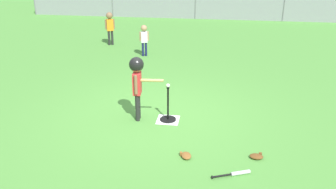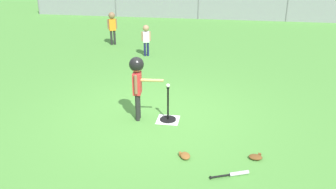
# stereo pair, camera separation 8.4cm
# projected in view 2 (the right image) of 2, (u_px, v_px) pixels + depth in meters

# --- Properties ---
(ground_plane) EXTENTS (60.00, 60.00, 0.00)m
(ground_plane) POSITION_uv_depth(u_px,v_px,m) (157.00, 116.00, 7.31)
(ground_plane) COLOR #51933D
(home_plate) EXTENTS (0.44, 0.44, 0.01)m
(home_plate) POSITION_uv_depth(u_px,v_px,m) (168.00, 120.00, 7.13)
(home_plate) COLOR white
(home_plate) RESTS_ON ground_plane
(batting_tee) EXTENTS (0.32, 0.32, 0.70)m
(batting_tee) POSITION_uv_depth(u_px,v_px,m) (168.00, 115.00, 7.09)
(batting_tee) COLOR black
(batting_tee) RESTS_ON ground_plane
(baseball_on_tee) EXTENTS (0.07, 0.07, 0.07)m
(baseball_on_tee) POSITION_uv_depth(u_px,v_px,m) (168.00, 86.00, 6.85)
(baseball_on_tee) COLOR white
(baseball_on_tee) RESTS_ON batting_tee
(batter_child) EXTENTS (0.65, 0.37, 1.29)m
(batter_child) POSITION_uv_depth(u_px,v_px,m) (137.00, 76.00, 6.82)
(batter_child) COLOR #262626
(batter_child) RESTS_ON ground_plane
(fielder_deep_center) EXTENTS (0.28, 0.19, 0.98)m
(fielder_deep_center) POSITION_uv_depth(u_px,v_px,m) (146.00, 36.00, 11.02)
(fielder_deep_center) COLOR #191E4C
(fielder_deep_center) RESTS_ON ground_plane
(fielder_deep_right) EXTENTS (0.30, 0.22, 1.13)m
(fielder_deep_right) POSITION_uv_depth(u_px,v_px,m) (112.00, 24.00, 12.25)
(fielder_deep_right) COLOR #262626
(fielder_deep_right) RESTS_ON ground_plane
(spare_bat_silver) EXTENTS (0.59, 0.29, 0.06)m
(spare_bat_silver) POSITION_uv_depth(u_px,v_px,m) (235.00, 174.00, 5.40)
(spare_bat_silver) COLOR silver
(spare_bat_silver) RESTS_ON ground_plane
(glove_by_plate) EXTENTS (0.23, 0.26, 0.07)m
(glove_by_plate) POSITION_uv_depth(u_px,v_px,m) (185.00, 156.00, 5.85)
(glove_by_plate) COLOR brown
(glove_by_plate) RESTS_ON ground_plane
(glove_near_bats) EXTENTS (0.23, 0.18, 0.07)m
(glove_near_bats) POSITION_uv_depth(u_px,v_px,m) (256.00, 157.00, 5.82)
(glove_near_bats) COLOR brown
(glove_near_bats) RESTS_ON ground_plane
(outfield_fence) EXTENTS (16.06, 0.06, 1.15)m
(outfield_fence) POSITION_uv_depth(u_px,v_px,m) (198.00, 6.00, 16.65)
(outfield_fence) COLOR slate
(outfield_fence) RESTS_ON ground_plane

